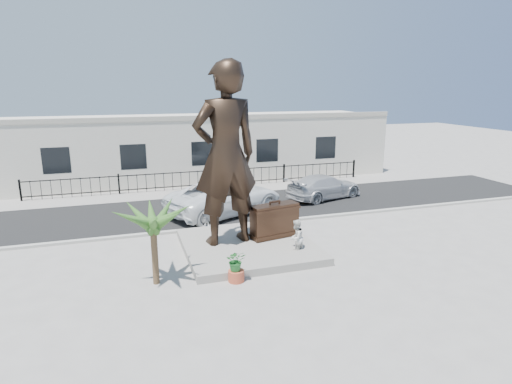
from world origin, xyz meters
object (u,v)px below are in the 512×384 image
(car_white, at_px, (225,197))
(tourist, at_px, (296,238))
(statue, at_px, (225,155))
(suitcase, at_px, (275,221))

(car_white, bearing_deg, tourist, 166.82)
(statue, xyz_separation_m, tourist, (2.42, -1.62, -3.20))
(suitcase, bearing_deg, statue, 167.12)
(car_white, bearing_deg, suitcase, 166.36)
(statue, xyz_separation_m, car_white, (1.14, 4.91, -3.05))
(suitcase, bearing_deg, tourist, -88.17)
(tourist, bearing_deg, car_white, -114.45)
(statue, height_order, tourist, statue)
(tourist, bearing_deg, statue, -69.30)
(suitcase, distance_m, car_white, 5.08)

